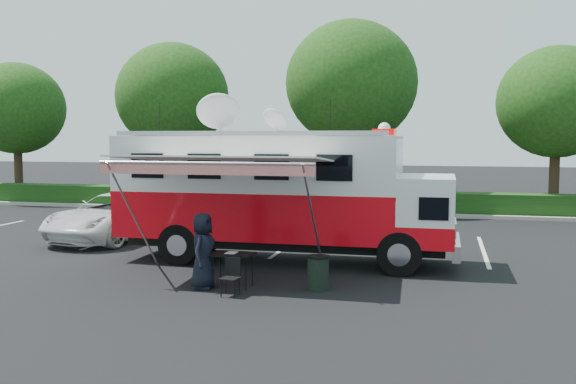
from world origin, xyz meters
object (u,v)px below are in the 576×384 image
at_px(folding_table, 233,255).
at_px(trash_bin, 318,273).
at_px(white_suv, 117,239).
at_px(command_truck, 281,193).

bearing_deg(folding_table, trash_bin, 6.43).
relative_size(folding_table, trash_bin, 1.24).
height_order(white_suv, trash_bin, trash_bin).
bearing_deg(command_truck, folding_table, -95.46).
distance_m(folding_table, trash_bin, 2.00).
xyz_separation_m(white_suv, trash_bin, (8.02, -5.50, 0.40)).
relative_size(white_suv, folding_table, 5.74).
height_order(command_truck, folding_table, command_truck).
height_order(folding_table, trash_bin, folding_table).
xyz_separation_m(white_suv, folding_table, (6.06, -5.72, 0.75)).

